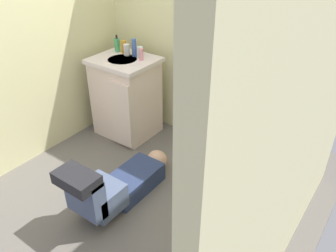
{
  "coord_description": "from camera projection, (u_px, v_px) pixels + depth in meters",
  "views": [
    {
      "loc": [
        1.47,
        -1.57,
        1.97
      ],
      "look_at": [
        0.01,
        0.45,
        0.45
      ],
      "focal_mm": 36.57,
      "sensor_mm": 36.0,
      "label": 1
    }
  ],
  "objects": [
    {
      "name": "person_plumber",
      "position": [
        117.0,
        184.0,
        2.7
      ],
      "size": [
        0.39,
        1.06,
        0.52
      ],
      "color": "navy",
      "rests_on": "ground_plane"
    },
    {
      "name": "ground_plane",
      "position": [
        136.0,
        196.0,
        2.86
      ],
      "size": [
        2.76,
        3.17,
        0.04
      ],
      "primitive_type": "cube",
      "color": "#615C56"
    },
    {
      "name": "wall_back",
      "position": [
        212.0,
        21.0,
        3.01
      ],
      "size": [
        2.42,
        0.08,
        2.4
      ],
      "primitive_type": "cube",
      "color": "beige",
      "rests_on": "ground_plane"
    },
    {
      "name": "paper_towel_roll",
      "position": [
        209.0,
        173.0,
        2.91
      ],
      "size": [
        0.11,
        0.11,
        0.23
      ],
      "primitive_type": "cylinder",
      "color": "white",
      "rests_on": "ground_plane"
    },
    {
      "name": "faucet",
      "position": [
        133.0,
        50.0,
        3.34
      ],
      "size": [
        0.02,
        0.02,
        0.1
      ],
      "primitive_type": "cylinder",
      "color": "silver",
      "rests_on": "vanity_cabinet"
    },
    {
      "name": "wall_left",
      "position": [
        20.0,
        28.0,
        2.81
      ],
      "size": [
        0.08,
        2.17,
        2.4
      ],
      "primitive_type": "cube",
      "color": "beige",
      "rests_on": "ground_plane"
    },
    {
      "name": "bottle_pink",
      "position": [
        141.0,
        54.0,
        3.21
      ],
      "size": [
        0.04,
        0.04,
        0.11
      ],
      "primitive_type": "cylinder",
      "color": "pink",
      "rests_on": "vanity_cabinet"
    },
    {
      "name": "bottle_white",
      "position": [
        127.0,
        50.0,
        3.33
      ],
      "size": [
        0.06,
        0.06,
        0.11
      ],
      "primitive_type": "cylinder",
      "color": "silver",
      "rests_on": "vanity_cabinet"
    },
    {
      "name": "bottle_amber",
      "position": [
        124.0,
        47.0,
        3.38
      ],
      "size": [
        0.06,
        0.06,
        0.12
      ],
      "primitive_type": "cylinder",
      "color": "#C08626",
      "rests_on": "vanity_cabinet"
    },
    {
      "name": "tissue_box",
      "position": [
        269.0,
        91.0,
        2.71
      ],
      "size": [
        0.22,
        0.11,
        0.1
      ],
      "primitive_type": "cube",
      "color": "silver",
      "rests_on": "toilet"
    },
    {
      "name": "toilet",
      "position": [
        262.0,
        143.0,
        2.85
      ],
      "size": [
        0.36,
        0.46,
        0.75
      ],
      "color": "silver",
      "rests_on": "ground_plane"
    },
    {
      "name": "soap_dispenser",
      "position": [
        117.0,
        45.0,
        3.42
      ],
      "size": [
        0.06,
        0.06,
        0.17
      ],
      "color": "#45A362",
      "rests_on": "vanity_cabinet"
    },
    {
      "name": "vanity_cabinet",
      "position": [
        126.0,
        97.0,
        3.48
      ],
      "size": [
        0.6,
        0.53,
        0.82
      ],
      "color": "beige",
      "rests_on": "ground_plane"
    },
    {
      "name": "bottle_clear",
      "position": [
        140.0,
        52.0,
        3.28
      ],
      "size": [
        0.06,
        0.06,
        0.1
      ],
      "primitive_type": "cylinder",
      "color": "silver",
      "rests_on": "vanity_cabinet"
    },
    {
      "name": "bottle_blue",
      "position": [
        134.0,
        48.0,
        3.28
      ],
      "size": [
        0.04,
        0.04,
        0.17
      ],
      "primitive_type": "cylinder",
      "color": "#415FB2",
      "rests_on": "vanity_cabinet"
    },
    {
      "name": "wall_right",
      "position": [
        308.0,
        106.0,
        1.64
      ],
      "size": [
        0.08,
        2.17,
        2.4
      ],
      "primitive_type": "cube",
      "color": "beige",
      "rests_on": "ground_plane"
    }
  ]
}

